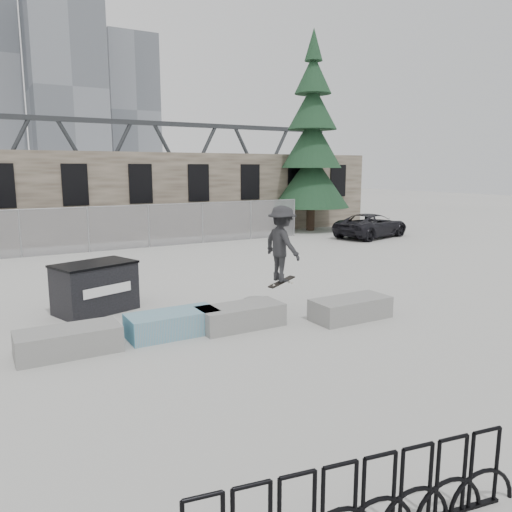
{
  "coord_description": "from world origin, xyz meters",
  "views": [
    {
      "loc": [
        -4.49,
        -10.2,
        3.68
      ],
      "look_at": [
        2.25,
        1.52,
        1.3
      ],
      "focal_mm": 35.0,
      "sensor_mm": 36.0,
      "label": 1
    }
  ],
  "objects": [
    {
      "name": "chainlink_fence",
      "position": [
        -0.0,
        12.5,
        1.04
      ],
      "size": [
        22.06,
        0.06,
        2.02
      ],
      "color": "gray",
      "rests_on": "ground"
    },
    {
      "name": "truss_bridge",
      "position": [
        10.0,
        55.0,
        4.13
      ],
      "size": [
        70.0,
        3.0,
        9.8
      ],
      "color": "#2D3033",
      "rests_on": "ground"
    },
    {
      "name": "planter_offset",
      "position": [
        3.49,
        -1.03,
        0.28
      ],
      "size": [
        2.0,
        0.9,
        0.52
      ],
      "color": "gray",
      "rests_on": "ground"
    },
    {
      "name": "suv",
      "position": [
        14.25,
        9.87,
        0.64
      ],
      "size": [
        5.0,
        3.16,
        1.29
      ],
      "primitive_type": "imported",
      "rotation": [
        0.0,
        0.0,
        1.81
      ],
      "color": "black",
      "rests_on": "ground"
    },
    {
      "name": "spruce_tree",
      "position": [
        13.24,
        14.05,
        4.79
      ],
      "size": [
        4.53,
        4.53,
        11.5
      ],
      "color": "#38281E",
      "rests_on": "ground"
    },
    {
      "name": "skateboarder",
      "position": [
        2.45,
        0.52,
        1.76
      ],
      "size": [
        0.83,
        1.33,
        2.11
      ],
      "rotation": [
        0.0,
        0.0,
        1.65
      ],
      "color": "#232325",
      "rests_on": "ground"
    },
    {
      "name": "ground",
      "position": [
        0.0,
        0.0,
        0.0
      ],
      "size": [
        120.0,
        120.0,
        0.0
      ],
      "primitive_type": "plane",
      "color": "#AFAFAA",
      "rests_on": "ground"
    },
    {
      "name": "bike_rack",
      "position": [
        -1.41,
        -6.88,
        0.44
      ],
      "size": [
        3.99,
        0.72,
        0.9
      ],
      "rotation": [
        0.0,
        0.0,
        -0.17
      ],
      "color": "black",
      "rests_on": "ground"
    },
    {
      "name": "planter_center_right",
      "position": [
        0.82,
        -0.25,
        0.28
      ],
      "size": [
        2.0,
        0.9,
        0.52
      ],
      "color": "gray",
      "rests_on": "ground"
    },
    {
      "name": "planter_far_left",
      "position": [
        -2.99,
        -0.04,
        0.28
      ],
      "size": [
        2.0,
        0.9,
        0.52
      ],
      "color": "gray",
      "rests_on": "ground"
    },
    {
      "name": "stone_wall",
      "position": [
        0.0,
        16.24,
        2.26
      ],
      "size": [
        36.0,
        2.58,
        4.5
      ],
      "color": "brown",
      "rests_on": "ground"
    },
    {
      "name": "planter_center_left",
      "position": [
        -0.77,
        0.01,
        0.28
      ],
      "size": [
        2.0,
        0.9,
        0.52
      ],
      "color": "teal",
      "rests_on": "ground"
    },
    {
      "name": "dumpster",
      "position": [
        -1.84,
        2.75,
        0.65
      ],
      "size": [
        2.24,
        1.76,
        1.29
      ],
      "rotation": [
        0.0,
        0.0,
        0.32
      ],
      "color": "black",
      "rests_on": "ground"
    }
  ]
}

